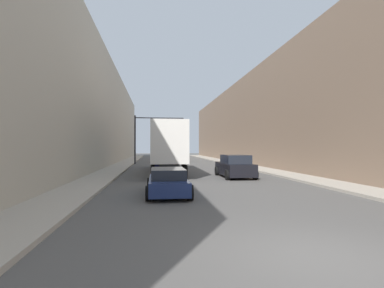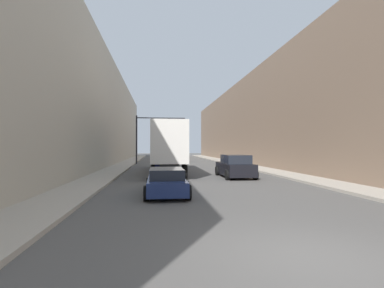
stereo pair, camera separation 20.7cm
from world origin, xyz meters
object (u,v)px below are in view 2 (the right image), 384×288
object	(u,v)px
sedan_car	(166,182)
suv_car	(235,167)
semi_truck	(166,146)
traffic_signal_gantry	(148,130)

from	to	relation	value
sedan_car	suv_car	world-z (taller)	suv_car
semi_truck	sedan_car	xyz separation A→B (m)	(-0.38, -12.47, -1.70)
sedan_car	traffic_signal_gantry	size ratio (longest dim) A/B	0.69
suv_car	traffic_signal_gantry	world-z (taller)	traffic_signal_gantry
sedan_car	traffic_signal_gantry	bearing A→B (deg)	93.56
sedan_car	suv_car	size ratio (longest dim) A/B	0.93
semi_truck	suv_car	distance (m)	7.19
semi_truck	suv_car	bearing A→B (deg)	-46.74
sedan_car	traffic_signal_gantry	world-z (taller)	traffic_signal_gantry
semi_truck	traffic_signal_gantry	size ratio (longest dim) A/B	2.26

